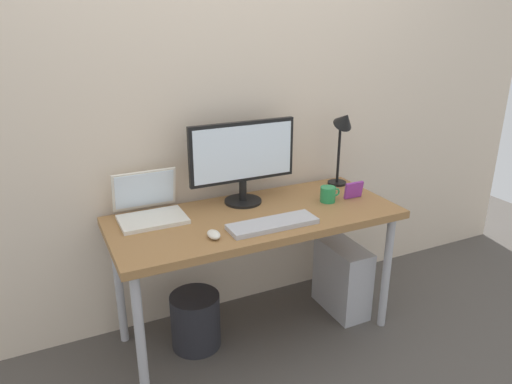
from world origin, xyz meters
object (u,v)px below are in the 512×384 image
(desk_lamp, at_px, (343,131))
(keyboard, at_px, (273,224))
(monitor, at_px, (243,157))
(computer_tower, at_px, (342,278))
(photo_frame, at_px, (354,190))
(desk, at_px, (256,226))
(wastebasket, at_px, (196,320))
(laptop, at_px, (149,207))
(coffee_mug, at_px, (328,194))
(mouse, at_px, (214,234))

(desk_lamp, relative_size, keyboard, 1.05)
(monitor, relative_size, computer_tower, 1.39)
(keyboard, height_order, photo_frame, photo_frame)
(desk, xyz_separation_m, computer_tower, (0.56, -0.01, -0.44))
(wastebasket, bearing_deg, laptop, 136.48)
(laptop, xyz_separation_m, coffee_mug, (0.92, -0.20, -0.02))
(monitor, height_order, keyboard, monitor)
(desk_lamp, bearing_deg, wastebasket, -172.06)
(desk, bearing_deg, laptop, 158.67)
(monitor, distance_m, mouse, 0.51)
(mouse, bearing_deg, computer_tower, 10.09)
(photo_frame, distance_m, computer_tower, 0.55)
(photo_frame, bearing_deg, computer_tower, 150.61)
(desk_lamp, bearing_deg, mouse, -159.79)
(keyboard, bearing_deg, desk, 92.94)
(monitor, xyz_separation_m, desk_lamp, (0.63, 0.00, 0.07))
(keyboard, height_order, coffee_mug, coffee_mug)
(monitor, distance_m, laptop, 0.54)
(laptop, xyz_separation_m, computer_tower, (1.05, -0.21, -0.56))
(laptop, height_order, wastebasket, laptop)
(laptop, bearing_deg, wastebasket, -43.52)
(mouse, relative_size, photo_frame, 0.82)
(monitor, xyz_separation_m, wastebasket, (-0.34, -0.13, -0.82))
(photo_frame, bearing_deg, monitor, 160.43)
(monitor, bearing_deg, mouse, -131.24)
(photo_frame, height_order, wastebasket, photo_frame)
(photo_frame, relative_size, computer_tower, 0.26)
(keyboard, distance_m, wastebasket, 0.70)
(monitor, xyz_separation_m, coffee_mug, (0.42, -0.19, -0.21))
(monitor, distance_m, keyboard, 0.42)
(monitor, distance_m, photo_frame, 0.64)
(laptop, distance_m, photo_frame, 1.10)
(coffee_mug, bearing_deg, computer_tower, -1.93)
(laptop, bearing_deg, coffee_mug, -12.45)
(laptop, distance_m, desk_lamp, 1.16)
(desk_lamp, height_order, photo_frame, desk_lamp)
(desk, bearing_deg, monitor, 87.70)
(mouse, xyz_separation_m, photo_frame, (0.87, 0.14, 0.03))
(desk, relative_size, laptop, 4.60)
(monitor, bearing_deg, photo_frame, -19.57)
(mouse, bearing_deg, wastebasket, 101.85)
(keyboard, xyz_separation_m, mouse, (-0.30, 0.00, 0.01))
(laptop, bearing_deg, desk_lamp, -0.89)
(desk_lamp, bearing_deg, coffee_mug, -138.28)
(desk, bearing_deg, photo_frame, -2.82)
(desk, distance_m, computer_tower, 0.71)
(desk, distance_m, coffee_mug, 0.44)
(coffee_mug, xyz_separation_m, photo_frame, (0.15, -0.02, 0.01))
(laptop, relative_size, photo_frame, 2.91)
(laptop, xyz_separation_m, wastebasket, (0.16, -0.15, -0.62))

